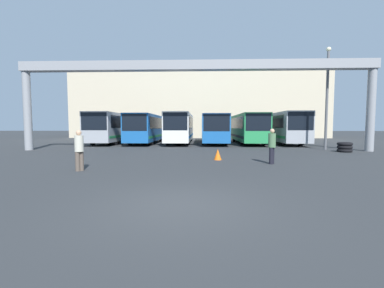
{
  "coord_description": "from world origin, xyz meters",
  "views": [
    {
      "loc": [
        0.51,
        -6.02,
        1.9
      ],
      "look_at": [
        -0.34,
        17.05,
        0.3
      ],
      "focal_mm": 24.0,
      "sensor_mm": 36.0,
      "label": 1
    }
  ],
  "objects_px": {
    "bus_slot_0": "(113,126)",
    "traffic_cone": "(218,154)",
    "pedestrian_mid_right": "(272,145)",
    "bus_slot_5": "(280,126)",
    "bus_slot_1": "(147,127)",
    "bus_slot_4": "(247,127)",
    "lamp_post": "(327,94)",
    "bus_slot_2": "(181,126)",
    "pedestrian_mid_left": "(79,149)",
    "tire_stack": "(345,147)",
    "bus_slot_3": "(213,127)"
  },
  "relations": [
    {
      "from": "bus_slot_0",
      "to": "traffic_cone",
      "type": "height_order",
      "value": "bus_slot_0"
    },
    {
      "from": "pedestrian_mid_right",
      "to": "bus_slot_5",
      "type": "bearing_deg",
      "value": 19.48
    },
    {
      "from": "bus_slot_1",
      "to": "bus_slot_4",
      "type": "bearing_deg",
      "value": 1.06
    },
    {
      "from": "traffic_cone",
      "to": "lamp_post",
      "type": "height_order",
      "value": "lamp_post"
    },
    {
      "from": "bus_slot_2",
      "to": "bus_slot_5",
      "type": "height_order",
      "value": "bus_slot_5"
    },
    {
      "from": "pedestrian_mid_left",
      "to": "pedestrian_mid_right",
      "type": "distance_m",
      "value": 9.04
    },
    {
      "from": "bus_slot_1",
      "to": "pedestrian_mid_left",
      "type": "height_order",
      "value": "bus_slot_1"
    },
    {
      "from": "bus_slot_0",
      "to": "tire_stack",
      "type": "relative_size",
      "value": 9.92
    },
    {
      "from": "bus_slot_1",
      "to": "traffic_cone",
      "type": "height_order",
      "value": "bus_slot_1"
    },
    {
      "from": "bus_slot_4",
      "to": "pedestrian_mid_left",
      "type": "height_order",
      "value": "bus_slot_4"
    },
    {
      "from": "bus_slot_1",
      "to": "bus_slot_3",
      "type": "height_order",
      "value": "bus_slot_1"
    },
    {
      "from": "bus_slot_4",
      "to": "bus_slot_5",
      "type": "xyz_separation_m",
      "value": [
        3.72,
        0.43,
        0.08
      ]
    },
    {
      "from": "pedestrian_mid_left",
      "to": "tire_stack",
      "type": "distance_m",
      "value": 17.96
    },
    {
      "from": "bus_slot_4",
      "to": "lamp_post",
      "type": "distance_m",
      "value": 9.42
    },
    {
      "from": "bus_slot_4",
      "to": "bus_slot_5",
      "type": "relative_size",
      "value": 0.93
    },
    {
      "from": "bus_slot_5",
      "to": "tire_stack",
      "type": "relative_size",
      "value": 11.46
    },
    {
      "from": "tire_stack",
      "to": "lamp_post",
      "type": "xyz_separation_m",
      "value": [
        -0.59,
        1.74,
        4.06
      ]
    },
    {
      "from": "pedestrian_mid_right",
      "to": "pedestrian_mid_left",
      "type": "bearing_deg",
      "value": 142.45
    },
    {
      "from": "bus_slot_0",
      "to": "lamp_post",
      "type": "xyz_separation_m",
      "value": [
        19.79,
        -7.23,
        2.54
      ]
    },
    {
      "from": "bus_slot_1",
      "to": "pedestrian_mid_right",
      "type": "height_order",
      "value": "bus_slot_1"
    },
    {
      "from": "bus_slot_1",
      "to": "tire_stack",
      "type": "distance_m",
      "value": 19.05
    },
    {
      "from": "lamp_post",
      "to": "pedestrian_mid_left",
      "type": "bearing_deg",
      "value": -145.76
    },
    {
      "from": "bus_slot_2",
      "to": "pedestrian_mid_left",
      "type": "bearing_deg",
      "value": -98.69
    },
    {
      "from": "lamp_post",
      "to": "bus_slot_1",
      "type": "bearing_deg",
      "value": 155.29
    },
    {
      "from": "lamp_post",
      "to": "bus_slot_2",
      "type": "bearing_deg",
      "value": 146.54
    },
    {
      "from": "bus_slot_4",
      "to": "bus_slot_2",
      "type": "bearing_deg",
      "value": 175.65
    },
    {
      "from": "bus_slot_2",
      "to": "pedestrian_mid_left",
      "type": "xyz_separation_m",
      "value": [
        -2.82,
        -18.49,
        -0.95
      ]
    },
    {
      "from": "bus_slot_2",
      "to": "pedestrian_mid_right",
      "type": "bearing_deg",
      "value": -69.92
    },
    {
      "from": "bus_slot_4",
      "to": "pedestrian_mid_left",
      "type": "relative_size",
      "value": 6.36
    },
    {
      "from": "traffic_cone",
      "to": "tire_stack",
      "type": "relative_size",
      "value": 0.6
    },
    {
      "from": "bus_slot_2",
      "to": "bus_slot_5",
      "type": "distance_m",
      "value": 11.15
    },
    {
      "from": "bus_slot_5",
      "to": "lamp_post",
      "type": "bearing_deg",
      "value": -81.5
    },
    {
      "from": "bus_slot_0",
      "to": "bus_slot_5",
      "type": "height_order",
      "value": "bus_slot_5"
    },
    {
      "from": "pedestrian_mid_right",
      "to": "traffic_cone",
      "type": "height_order",
      "value": "pedestrian_mid_right"
    },
    {
      "from": "pedestrian_mid_left",
      "to": "pedestrian_mid_right",
      "type": "bearing_deg",
      "value": -32.74
    },
    {
      "from": "pedestrian_mid_right",
      "to": "lamp_post",
      "type": "distance_m",
      "value": 10.85
    },
    {
      "from": "bus_slot_5",
      "to": "bus_slot_1",
      "type": "bearing_deg",
      "value": -177.56
    },
    {
      "from": "bus_slot_4",
      "to": "tire_stack",
      "type": "xyz_separation_m",
      "value": [
        5.5,
        -9.34,
        -1.46
      ]
    },
    {
      "from": "bus_slot_3",
      "to": "tire_stack",
      "type": "xyz_separation_m",
      "value": [
        9.22,
        -9.63,
        -1.42
      ]
    },
    {
      "from": "bus_slot_2",
      "to": "tire_stack",
      "type": "bearing_deg",
      "value": -37.44
    },
    {
      "from": "pedestrian_mid_left",
      "to": "tire_stack",
      "type": "height_order",
      "value": "pedestrian_mid_left"
    },
    {
      "from": "bus_slot_1",
      "to": "traffic_cone",
      "type": "relative_size",
      "value": 17.2
    },
    {
      "from": "bus_slot_1",
      "to": "bus_slot_2",
      "type": "xyz_separation_m",
      "value": [
        3.72,
        0.77,
        0.07
      ]
    },
    {
      "from": "bus_slot_3",
      "to": "tire_stack",
      "type": "bearing_deg",
      "value": -46.23
    },
    {
      "from": "tire_stack",
      "to": "bus_slot_0",
      "type": "bearing_deg",
      "value": 156.23
    },
    {
      "from": "bus_slot_5",
      "to": "pedestrian_mid_left",
      "type": "bearing_deg",
      "value": -127.29
    },
    {
      "from": "bus_slot_1",
      "to": "bus_slot_5",
      "type": "height_order",
      "value": "bus_slot_5"
    },
    {
      "from": "bus_slot_3",
      "to": "bus_slot_4",
      "type": "bearing_deg",
      "value": -4.39
    },
    {
      "from": "tire_stack",
      "to": "bus_slot_4",
      "type": "bearing_deg",
      "value": 120.51
    },
    {
      "from": "bus_slot_1",
      "to": "bus_slot_0",
      "type": "bearing_deg",
      "value": -177.48
    }
  ]
}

